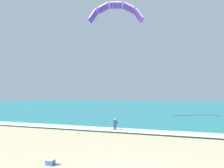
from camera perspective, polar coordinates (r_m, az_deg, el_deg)
name	(u,v)px	position (r m, az deg, el deg)	size (l,w,h in m)	color
sea	(190,106)	(87.51, 17.95, -5.10)	(200.00, 120.00, 0.20)	teal
surf_foam	(162,132)	(29.00, 11.78, -11.17)	(200.00, 2.96, 0.04)	white
surfboard	(115,132)	(30.02, 0.72, -11.28)	(0.67, 1.45, 0.09)	white
kitesurfer	(115,124)	(29.90, 0.74, -9.55)	(0.58, 0.57, 1.69)	#143347
kite_primary	(116,10)	(42.08, 0.94, 17.07)	(9.11, 11.33, 18.79)	purple
cooler_box	(50,162)	(17.25, -14.44, -17.53)	(0.58, 0.38, 0.40)	#2D51B2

